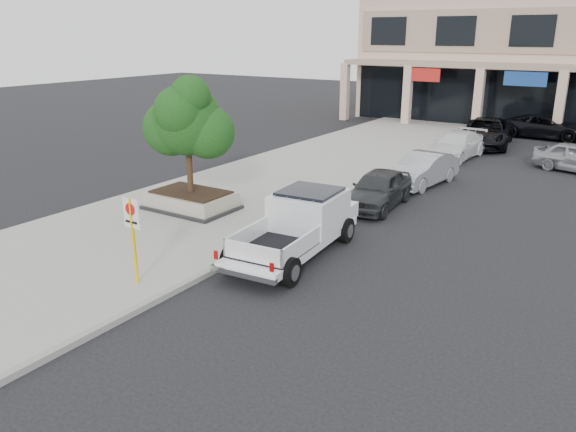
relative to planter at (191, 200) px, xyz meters
The scene contains 13 objects.
ground 6.58m from the planter, 27.76° to the right, with size 120.00×120.00×0.00m, color black.
sidewalk 2.99m from the planter, 84.08° to the left, with size 8.00×52.00×0.15m, color gray.
curb 5.19m from the planter, 34.68° to the left, with size 0.20×52.00×0.15m, color gray.
planter is the anchor object (origin of this frame).
planter_tree 2.95m from the planter, 48.97° to the left, with size 2.90×2.55×4.00m.
no_parking_sign 6.59m from the planter, 60.19° to the right, with size 0.55×0.09×2.30m.
hedge 3.96m from the planter, 11.71° to the left, with size 1.10×0.99×0.94m, color #1E4213.
pickup_truck 5.68m from the planter, 15.62° to the right, with size 2.13×5.74×1.81m, color white, non-canonical shape.
curb_car_a 7.05m from the planter, 38.91° to the left, with size 1.68×4.18×1.42m, color #2A2C2F.
curb_car_b 10.23m from the planter, 55.69° to the left, with size 1.49×4.27×1.41m, color #A5A8AD.
curb_car_c 15.70m from the planter, 70.34° to the left, with size 1.93×4.76×1.38m, color silver.
curb_car_d 19.90m from the planter, 73.26° to the left, with size 2.69×5.83×1.62m, color black.
lot_car_d 25.11m from the planter, 70.78° to the left, with size 2.44×5.29×1.47m, color black.
Camera 1 is at (8.05, -11.67, 6.38)m, focal length 35.00 mm.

